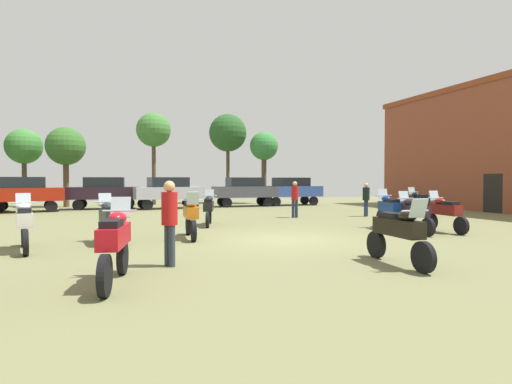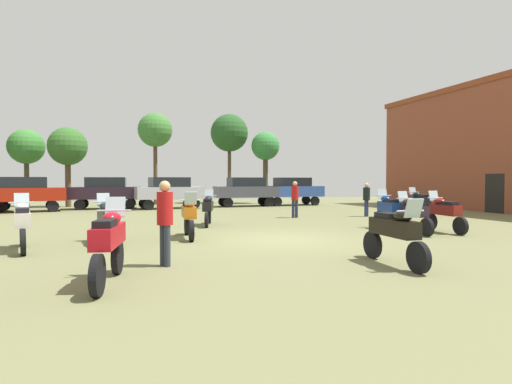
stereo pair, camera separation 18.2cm
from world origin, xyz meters
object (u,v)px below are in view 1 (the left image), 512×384
(motorcycle_2, at_px, (115,242))
(motorcycle_4, at_px, (389,210))
(motorcycle_12, at_px, (109,219))
(motorcycle_7, at_px, (445,212))
(car_2, at_px, (168,190))
(motorcycle_11, at_px, (191,215))
(car_6, at_px, (291,189))
(motorcycle_10, at_px, (419,202))
(tree_7, at_px, (264,148))
(person_1, at_px, (295,196))
(tree_3, at_px, (154,131))
(car_1, at_px, (105,190))
(person_2, at_px, (170,216))
(motorcycle_13, at_px, (209,208))
(car_5, at_px, (245,189))
(motorcycle_3, at_px, (24,223))
(tree_5, at_px, (66,147))
(person_3, at_px, (366,197))
(motorcycle_6, at_px, (399,232))
(tree_1, at_px, (228,133))
(tree_2, at_px, (24,147))
(car_4, at_px, (22,192))
(motorcycle_8, at_px, (414,213))

(motorcycle_2, relative_size, motorcycle_4, 0.98)
(motorcycle_12, bearing_deg, motorcycle_7, -15.41)
(car_2, bearing_deg, motorcycle_11, 168.40)
(car_6, bearing_deg, motorcycle_10, -165.43)
(motorcycle_10, xyz_separation_m, tree_7, (-3.62, 12.87, 3.64))
(car_2, xyz_separation_m, person_1, (4.97, -8.37, -0.14))
(tree_3, height_order, tree_7, tree_3)
(person_1, bearing_deg, car_1, -41.84)
(motorcycle_2, bearing_deg, motorcycle_7, 29.43)
(motorcycle_4, xyz_separation_m, person_2, (-8.49, -3.70, 0.33))
(motorcycle_13, relative_size, car_5, 0.49)
(motorcycle_3, relative_size, tree_3, 0.33)
(motorcycle_12, distance_m, tree_5, 18.29)
(person_2, bearing_deg, motorcycle_7, 80.70)
(motorcycle_4, relative_size, motorcycle_10, 1.04)
(person_1, bearing_deg, tree_3, -62.32)
(motorcycle_11, distance_m, person_3, 10.73)
(motorcycle_2, height_order, motorcycle_6, motorcycle_2)
(car_5, relative_size, tree_3, 0.63)
(person_3, relative_size, tree_1, 0.24)
(motorcycle_4, bearing_deg, motorcycle_11, -167.31)
(car_5, distance_m, tree_2, 15.28)
(person_3, distance_m, tree_3, 16.94)
(tree_3, bearing_deg, motorcycle_10, -49.84)
(motorcycle_7, xyz_separation_m, tree_1, (-2.37, 19.83, 4.80))
(tree_2, bearing_deg, car_5, -17.65)
(motorcycle_12, bearing_deg, car_6, 40.07)
(car_1, xyz_separation_m, car_2, (3.81, -1.03, 0.00))
(motorcycle_4, distance_m, motorcycle_6, 6.50)
(car_2, bearing_deg, motorcycle_12, 158.75)
(car_4, relative_size, tree_2, 0.86)
(motorcycle_4, relative_size, car_1, 0.51)
(motorcycle_11, bearing_deg, person_2, 77.64)
(motorcycle_7, bearing_deg, car_1, 130.15)
(motorcycle_4, height_order, car_2, car_2)
(motorcycle_12, height_order, person_2, person_2)
(motorcycle_8, height_order, person_2, person_2)
(tree_1, distance_m, tree_3, 5.74)
(motorcycle_4, xyz_separation_m, tree_1, (-0.98, 18.60, 4.77))
(motorcycle_7, bearing_deg, motorcycle_11, 174.81)
(car_5, bearing_deg, tree_3, 54.36)
(motorcycle_7, height_order, tree_3, tree_3)
(motorcycle_13, height_order, car_4, car_4)
(car_2, relative_size, tree_1, 0.64)
(car_5, bearing_deg, person_2, 157.57)
(motorcycle_6, xyz_separation_m, car_4, (-10.65, 18.91, 0.45))
(motorcycle_4, relative_size, motorcycle_7, 1.08)
(tree_7, bearing_deg, car_5, -130.87)
(motorcycle_4, height_order, car_4, car_4)
(motorcycle_6, xyz_separation_m, tree_5, (-8.73, 22.94, 3.32))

